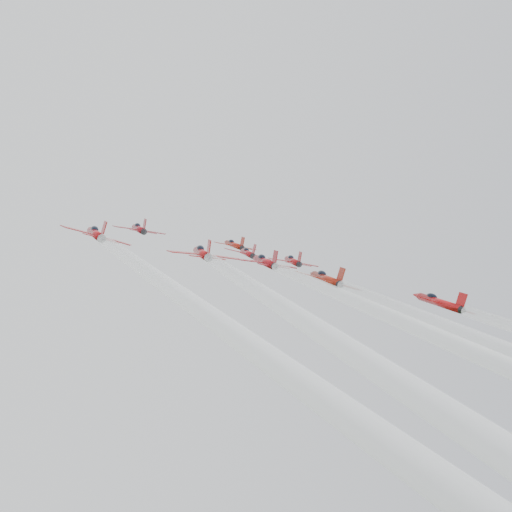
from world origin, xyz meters
name	(u,v)px	position (x,y,z in m)	size (l,w,h in m)	color
jet_lead	(234,245)	(3.87, 25.47, 164.32)	(9.14, 11.04, 8.98)	#9B1A0E
jet_row2_left	(139,229)	(-17.67, 12.71, 153.96)	(9.29, 11.22, 9.13)	maroon
jet_row2_center	(247,253)	(0.82, 8.56, 150.57)	(8.63, 10.43, 8.48)	#A00F16
jet_row2_right	(292,261)	(11.09, 12.65, 153.91)	(9.61, 11.61, 9.45)	maroon
jet_center	(416,326)	(-0.41, -40.16, 110.93)	(9.86, 84.26, 68.79)	maroon
jet_rear_farleft	(131,288)	(-26.94, -47.63, 104.85)	(8.86, 75.72, 61.82)	#A10F14
jet_rear_left	(331,324)	(-12.44, -47.30, 105.12)	(9.70, 82.89, 67.68)	#A70F12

